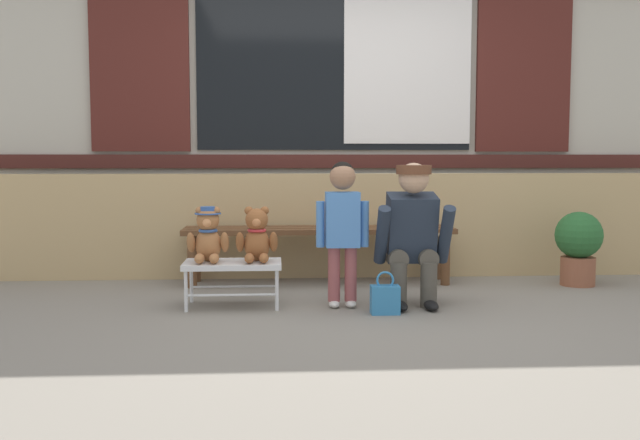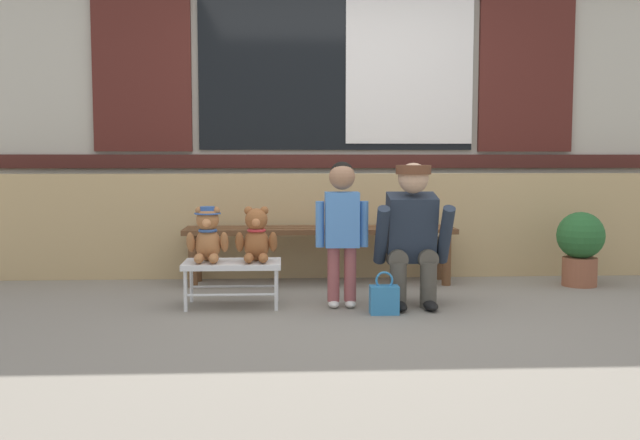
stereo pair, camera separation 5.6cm
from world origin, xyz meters
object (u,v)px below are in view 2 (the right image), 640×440
at_px(wooden_bench_long, 320,236).
at_px(teddy_bear_plain, 256,237).
at_px(adult_crouching, 413,234).
at_px(small_display_bench, 232,266).
at_px(handbag_on_ground, 384,299).
at_px(child_standing, 342,218).
at_px(teddy_bear_with_hat, 208,236).
at_px(potted_plant, 580,244).

bearing_deg(wooden_bench_long, teddy_bear_plain, -118.94).
height_order(wooden_bench_long, adult_crouching, adult_crouching).
relative_size(small_display_bench, handbag_on_ground, 2.35).
bearing_deg(handbag_on_ground, child_standing, 138.17).
relative_size(wooden_bench_long, small_display_bench, 3.28).
xyz_separation_m(teddy_bear_with_hat, child_standing, (0.88, -0.07, 0.12)).
relative_size(wooden_bench_long, child_standing, 2.19).
relative_size(child_standing, potted_plant, 1.68).
bearing_deg(handbag_on_ground, adult_crouching, 48.52).
relative_size(small_display_bench, teddy_bear_with_hat, 1.76).
height_order(wooden_bench_long, handbag_on_ground, wooden_bench_long).
relative_size(small_display_bench, potted_plant, 1.12).
bearing_deg(teddy_bear_with_hat, small_display_bench, -0.77).
relative_size(child_standing, handbag_on_ground, 3.52).
distance_m(teddy_bear_with_hat, child_standing, 0.89).
xyz_separation_m(teddy_bear_with_hat, adult_crouching, (1.36, -0.03, 0.01)).
xyz_separation_m(small_display_bench, handbag_on_ground, (0.97, -0.29, -0.17)).
xyz_separation_m(small_display_bench, teddy_bear_with_hat, (-0.16, 0.00, 0.21)).
distance_m(small_display_bench, teddy_bear_with_hat, 0.26).
relative_size(teddy_bear_with_hat, teddy_bear_plain, 1.00).
xyz_separation_m(teddy_bear_plain, potted_plant, (2.45, 0.62, -0.14)).
height_order(child_standing, potted_plant, child_standing).
bearing_deg(small_display_bench, teddy_bear_with_hat, 179.23).
bearing_deg(small_display_bench, child_standing, -5.01).
height_order(teddy_bear_plain, potted_plant, teddy_bear_plain).
xyz_separation_m(wooden_bench_long, handbag_on_ground, (0.35, -1.12, -0.28)).
height_order(teddy_bear_with_hat, adult_crouching, adult_crouching).
bearing_deg(handbag_on_ground, teddy_bear_with_hat, 165.67).
distance_m(small_display_bench, handbag_on_ground, 1.03).
xyz_separation_m(small_display_bench, adult_crouching, (1.20, -0.03, 0.21)).
xyz_separation_m(small_display_bench, teddy_bear_plain, (0.16, 0.00, 0.20)).
height_order(wooden_bench_long, teddy_bear_with_hat, teddy_bear_with_hat).
relative_size(teddy_bear_plain, child_standing, 0.38).
relative_size(child_standing, adult_crouching, 1.01).
distance_m(teddy_bear_plain, handbag_on_ground, 0.94).
height_order(teddy_bear_with_hat, teddy_bear_plain, same).
bearing_deg(small_display_bench, handbag_on_ground, -16.46).
relative_size(teddy_bear_plain, adult_crouching, 0.38).
height_order(teddy_bear_with_hat, handbag_on_ground, teddy_bear_with_hat).
height_order(wooden_bench_long, teddy_bear_plain, teddy_bear_plain).
relative_size(teddy_bear_plain, potted_plant, 0.64).
bearing_deg(adult_crouching, small_display_bench, 178.45).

